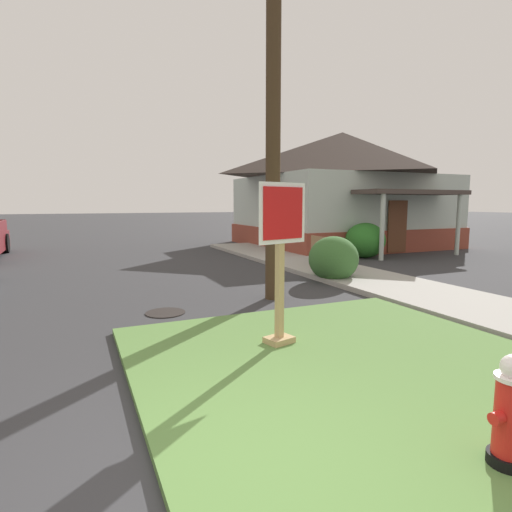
{
  "coord_description": "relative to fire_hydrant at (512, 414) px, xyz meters",
  "views": [
    {
      "loc": [
        -0.87,
        -2.34,
        1.96
      ],
      "look_at": [
        1.77,
        3.58,
        1.11
      ],
      "focal_mm": 28.67,
      "sensor_mm": 36.0,
      "label": 1
    }
  ],
  "objects": [
    {
      "name": "manhole_cover",
      "position": [
        -1.36,
        5.39,
        -0.46
      ],
      "size": [
        0.7,
        0.7,
        0.02
      ],
      "primitive_type": "cylinder",
      "color": "black",
      "rests_on": "ground"
    },
    {
      "name": "corner_house",
      "position": [
        8.61,
        14.09,
        2.17
      ],
      "size": [
        8.46,
        8.95,
        5.14
      ],
      "color": "brown",
      "rests_on": "ground"
    },
    {
      "name": "sidewalk_strip",
      "position": [
        3.86,
        6.48,
        -0.41
      ],
      "size": [
        2.2,
        18.37,
        0.12
      ],
      "primitive_type": "cube",
      "color": "#9E9B93",
      "rests_on": "ground"
    },
    {
      "name": "stop_sign",
      "position": [
        -0.31,
        2.97,
        0.68
      ],
      "size": [
        0.76,
        0.36,
        2.14
      ],
      "color": "tan",
      "rests_on": "grass_corner_patch"
    },
    {
      "name": "grass_corner_patch",
      "position": [
        0.17,
        1.88,
        -0.43
      ],
      "size": [
        4.98,
        5.33,
        0.08
      ],
      "primitive_type": "cube",
      "color": "#567F3D",
      "rests_on": "ground"
    },
    {
      "name": "street_bench",
      "position": [
        3.96,
        8.16,
        0.12
      ],
      "size": [
        0.48,
        1.63,
        0.85
      ],
      "color": "#93704C",
      "rests_on": "sidewalk_strip"
    },
    {
      "name": "shrub_near_porch",
      "position": [
        6.74,
        9.97,
        0.16
      ],
      "size": [
        1.42,
        1.42,
        1.25
      ],
      "primitive_type": "ellipsoid",
      "color": "#2B7326",
      "rests_on": "ground"
    },
    {
      "name": "utility_pole",
      "position": [
        0.89,
        5.62,
        4.09
      ],
      "size": [
        1.43,
        0.29,
        8.79
      ],
      "color": "#42301E",
      "rests_on": "ground"
    },
    {
      "name": "ground_plane",
      "position": [
        -1.9,
        0.59,
        -0.47
      ],
      "size": [
        160.0,
        160.0,
        0.0
      ],
      "primitive_type": "plane",
      "color": "#333335"
    },
    {
      "name": "fire_hydrant",
      "position": [
        0.0,
        0.0,
        0.0
      ],
      "size": [
        0.38,
        0.34,
        0.83
      ],
      "color": "black",
      "rests_on": "grass_corner_patch"
    },
    {
      "name": "shrub_by_curb",
      "position": [
        3.12,
        6.7,
        0.1
      ],
      "size": [
        1.24,
        1.24,
        1.13
      ],
      "primitive_type": "ellipsoid",
      "color": "#396830",
      "rests_on": "ground"
    }
  ]
}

